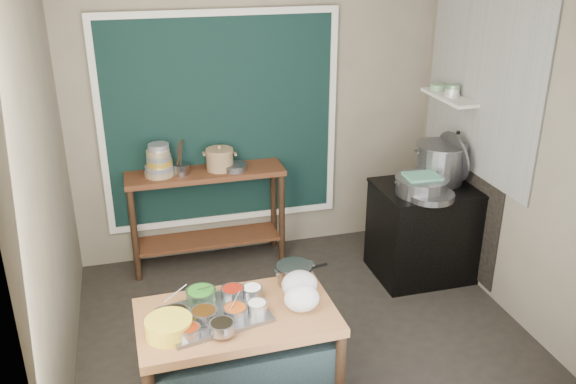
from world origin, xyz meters
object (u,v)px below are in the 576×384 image
object	(u,v)px
ceramic_crock	(220,160)
stock_pot	(440,163)
saucepan	(294,274)
steamer	(421,186)
back_counter	(208,218)
yellow_basin	(169,327)
utensil_cup	(181,169)
condiment_tray	(215,315)
stove_block	(425,232)
prep_table	(239,362)

from	to	relation	value
ceramic_crock	stock_pot	world-z (taller)	stock_pot
saucepan	ceramic_crock	xyz separation A→B (m)	(-0.21, 1.77, 0.22)
ceramic_crock	steamer	world-z (taller)	ceramic_crock
back_counter	yellow_basin	xyz separation A→B (m)	(-0.53, -2.14, 0.33)
utensil_cup	condiment_tray	bearing A→B (deg)	-90.56
utensil_cup	stove_block	bearing A→B (deg)	-18.68
stove_block	yellow_basin	world-z (taller)	yellow_basin
ceramic_crock	prep_table	bearing A→B (deg)	-96.78
stove_block	stock_pot	distance (m)	0.65
prep_table	condiment_tray	bearing A→B (deg)	177.12
utensil_cup	steamer	size ratio (longest dim) A/B	0.35
stock_pot	utensil_cup	bearing A→B (deg)	164.38
condiment_tray	stock_pot	world-z (taller)	stock_pot
back_counter	stock_pot	size ratio (longest dim) A/B	3.19
back_counter	utensil_cup	size ratio (longest dim) A/B	8.91
yellow_basin	saucepan	world-z (taller)	saucepan
prep_table	condiment_tray	world-z (taller)	condiment_tray
condiment_tray	utensil_cup	size ratio (longest dim) A/B	3.86
saucepan	stock_pot	distance (m)	2.04
saucepan	steamer	world-z (taller)	steamer
prep_table	steamer	bearing A→B (deg)	31.10
stove_block	ceramic_crock	world-z (taller)	ceramic_crock
stock_pot	stove_block	bearing A→B (deg)	-146.32
stove_block	saucepan	distance (m)	1.91
yellow_basin	ceramic_crock	bearing A→B (deg)	72.65
stove_block	yellow_basin	bearing A→B (deg)	-149.83
back_counter	ceramic_crock	size ratio (longest dim) A/B	5.45
steamer	yellow_basin	bearing A→B (deg)	-150.64
ceramic_crock	steamer	size ratio (longest dim) A/B	0.57
back_counter	stove_block	world-z (taller)	back_counter
condiment_tray	ceramic_crock	size ratio (longest dim) A/B	2.36
back_counter	condiment_tray	bearing A→B (deg)	-96.71
condiment_tray	saucepan	world-z (taller)	saucepan
stock_pot	condiment_tray	bearing A→B (deg)	-148.63
stove_block	utensil_cup	world-z (taller)	utensil_cup
stove_block	condiment_tray	size ratio (longest dim) A/B	1.43
yellow_basin	ceramic_crock	world-z (taller)	ceramic_crock
prep_table	utensil_cup	distance (m)	2.11
utensil_cup	stock_pot	bearing A→B (deg)	-15.62
saucepan	stock_pot	bearing A→B (deg)	22.29
back_counter	yellow_basin	bearing A→B (deg)	-103.85
yellow_basin	stock_pot	distance (m)	2.98
yellow_basin	ceramic_crock	size ratio (longest dim) A/B	1.06
condiment_tray	saucepan	distance (m)	0.64
prep_table	steamer	xyz separation A→B (m)	(1.85, 1.17, 0.58)
prep_table	saucepan	xyz separation A→B (m)	(0.45, 0.26, 0.44)
yellow_basin	saucepan	size ratio (longest dim) A/B	1.13
prep_table	stock_pot	size ratio (longest dim) A/B	2.75
stove_block	saucepan	xyz separation A→B (m)	(-1.55, -1.04, 0.39)
condiment_tray	steamer	distance (m)	2.31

